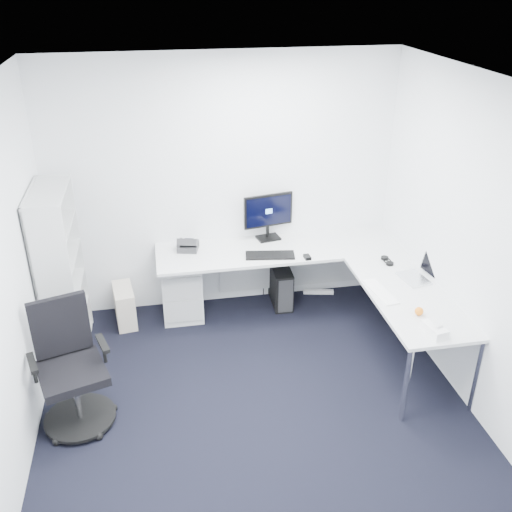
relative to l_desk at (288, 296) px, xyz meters
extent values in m
plane|color=black|center=(-0.55, -1.40, -0.38)|extent=(4.20, 4.20, 0.00)
plane|color=white|center=(-0.55, -1.40, 2.32)|extent=(4.20, 4.20, 0.00)
cube|color=white|center=(-0.55, 0.70, 0.97)|extent=(3.60, 0.02, 2.70)
cube|color=white|center=(1.25, -1.40, 0.97)|extent=(0.02, 4.20, 2.70)
cube|color=silver|center=(-1.06, 0.47, -0.06)|extent=(0.42, 0.52, 0.64)
cube|color=black|center=(0.04, 0.48, -0.16)|extent=(0.22, 0.46, 0.44)
cube|color=beige|center=(-1.67, 0.41, -0.18)|extent=(0.25, 0.45, 0.41)
cube|color=white|center=(0.51, 0.61, -0.36)|extent=(0.35, 0.13, 0.04)
cube|color=black|center=(-0.16, 0.18, 0.39)|extent=(0.51, 0.25, 0.02)
cube|color=black|center=(0.20, 0.06, 0.40)|extent=(0.07, 0.10, 0.03)
cube|color=white|center=(0.67, -0.71, 0.39)|extent=(0.19, 0.48, 0.02)
sphere|color=orange|center=(0.85, -1.12, 0.42)|extent=(0.07, 0.07, 0.07)
cube|color=white|center=(0.85, -1.40, 0.42)|extent=(0.15, 0.24, 0.08)
camera|label=1|loc=(-1.24, -4.86, 3.00)|focal=40.00mm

